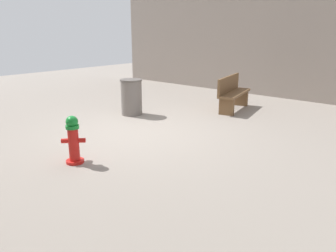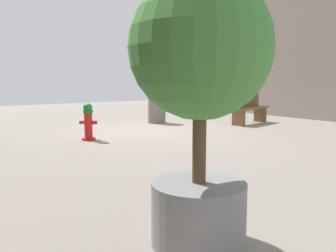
{
  "view_description": "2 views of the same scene",
  "coord_description": "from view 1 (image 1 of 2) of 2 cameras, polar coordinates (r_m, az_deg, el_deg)",
  "views": [
    {
      "loc": [
        4.83,
        5.15,
        2.19
      ],
      "look_at": [
        0.56,
        1.45,
        0.55
      ],
      "focal_mm": 35.66,
      "sensor_mm": 36.0,
      "label": 1
    },
    {
      "loc": [
        4.76,
        7.72,
        1.34
      ],
      "look_at": [
        0.5,
        1.63,
        0.34
      ],
      "focal_mm": 36.83,
      "sensor_mm": 36.0,
      "label": 2
    }
  ],
  "objects": [
    {
      "name": "fire_hydrant",
      "position": [
        5.82,
        -15.86,
        -2.26
      ],
      "size": [
        0.36,
        0.36,
        0.83
      ],
      "color": "red",
      "rests_on": "ground_plane"
    },
    {
      "name": "ground_plane",
      "position": [
        7.39,
        -5.67,
        -1.15
      ],
      "size": [
        23.4,
        23.4,
        0.0
      ],
      "primitive_type": "plane",
      "color": "gray"
    },
    {
      "name": "trash_bin",
      "position": [
        8.9,
        -6.27,
        4.95
      ],
      "size": [
        0.58,
        0.58,
        0.94
      ],
      "color": "slate",
      "rests_on": "ground_plane"
    },
    {
      "name": "bench_near",
      "position": [
        9.54,
        10.95,
        5.64
      ],
      "size": [
        1.7,
        0.78,
        0.95
      ],
      "color": "brown",
      "rests_on": "ground_plane"
    }
  ]
}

